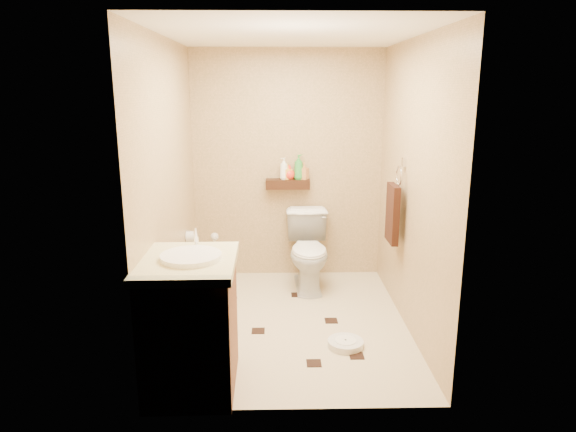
{
  "coord_description": "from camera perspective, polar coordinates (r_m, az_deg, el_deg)",
  "views": [
    {
      "loc": [
        -0.12,
        -4.14,
        2.01
      ],
      "look_at": [
        -0.02,
        0.25,
        0.9
      ],
      "focal_mm": 32.0,
      "sensor_mm": 36.0,
      "label": 1
    }
  ],
  "objects": [
    {
      "name": "ceiling",
      "position": [
        4.16,
        0.34,
        19.53
      ],
      "size": [
        2.0,
        2.5,
        0.02
      ],
      "primitive_type": "cube",
      "color": "white",
      "rests_on": "wall_back"
    },
    {
      "name": "bottle_c",
      "position": [
        5.38,
        0.16,
        4.88
      ],
      "size": [
        0.16,
        0.16,
        0.15
      ],
      "primitive_type": "imported",
      "rotation": [
        0.0,
        0.0,
        3.69
      ],
      "color": "red",
      "rests_on": "wall_shelf"
    },
    {
      "name": "bottle_b",
      "position": [
        5.38,
        -0.03,
        4.97
      ],
      "size": [
        0.1,
        0.1,
        0.17
      ],
      "primitive_type": "imported",
      "rotation": [
        0.0,
        0.0,
        3.51
      ],
      "color": "gold",
      "rests_on": "wall_shelf"
    },
    {
      "name": "toilet",
      "position": [
        5.24,
        2.34,
        -3.93
      ],
      "size": [
        0.45,
        0.77,
        0.77
      ],
      "primitive_type": "imported",
      "rotation": [
        0.0,
        0.0,
        0.02
      ],
      "color": "white",
      "rests_on": "ground"
    },
    {
      "name": "towel_ring",
      "position": [
        4.63,
        11.6,
        0.56
      ],
      "size": [
        0.12,
        0.3,
        0.76
      ],
      "color": "silver",
      "rests_on": "wall_right"
    },
    {
      "name": "bottle_d",
      "position": [
        5.37,
        1.19,
        5.47
      ],
      "size": [
        0.14,
        0.14,
        0.26
      ],
      "primitive_type": "imported",
      "rotation": [
        0.0,
        0.0,
        2.16
      ],
      "color": "green",
      "rests_on": "wall_shelf"
    },
    {
      "name": "wall_back",
      "position": [
        5.45,
        -0.05,
        5.59
      ],
      "size": [
        2.0,
        0.04,
        2.4
      ],
      "primitive_type": "cube",
      "color": "tan",
      "rests_on": "ground"
    },
    {
      "name": "wall_right",
      "position": [
        4.36,
        13.59,
        3.05
      ],
      "size": [
        0.04,
        2.5,
        2.4
      ],
      "primitive_type": "cube",
      "color": "tan",
      "rests_on": "ground"
    },
    {
      "name": "ground",
      "position": [
        4.6,
        0.3,
        -11.76
      ],
      "size": [
        2.5,
        2.5,
        0.0
      ],
      "primitive_type": "plane",
      "color": "beige",
      "rests_on": "ground"
    },
    {
      "name": "wall_front",
      "position": [
        3.0,
        0.98,
        -1.48
      ],
      "size": [
        2.0,
        0.04,
        2.4
      ],
      "primitive_type": "cube",
      "color": "tan",
      "rests_on": "ground"
    },
    {
      "name": "bathroom_scale",
      "position": [
        4.23,
        6.41,
        -13.89
      ],
      "size": [
        0.3,
        0.3,
        0.06
      ],
      "rotation": [
        0.0,
        0.0,
        0.06
      ],
      "color": "silver",
      "rests_on": "ground"
    },
    {
      "name": "toilet_brush",
      "position": [
        5.56,
        -8.07,
        -5.2
      ],
      "size": [
        0.12,
        0.12,
        0.52
      ],
      "color": "#1B6F61",
      "rests_on": "ground"
    },
    {
      "name": "toilet_paper",
      "position": [
        5.06,
        -10.62,
        -2.29
      ],
      "size": [
        0.12,
        0.11,
        0.12
      ],
      "color": "silver",
      "rests_on": "wall_left"
    },
    {
      "name": "floor_accents",
      "position": [
        4.56,
        0.82,
        -11.98
      ],
      "size": [
        1.17,
        1.42,
        0.01
      ],
      "color": "black",
      "rests_on": "ground"
    },
    {
      "name": "bottle_a",
      "position": [
        5.37,
        -0.46,
        5.3
      ],
      "size": [
        0.12,
        0.12,
        0.23
      ],
      "primitive_type": "imported",
      "rotation": [
        0.0,
        0.0,
        5.38
      ],
      "color": "white",
      "rests_on": "wall_shelf"
    },
    {
      "name": "wall_left",
      "position": [
        4.31,
        -13.12,
        2.94
      ],
      "size": [
        0.04,
        2.5,
        2.4
      ],
      "primitive_type": "cube",
      "color": "tan",
      "rests_on": "ground"
    },
    {
      "name": "vanity",
      "position": [
        3.59,
        -10.74,
        -11.46
      ],
      "size": [
        0.63,
        0.76,
        1.06
      ],
      "rotation": [
        0.0,
        0.0,
        0.01
      ],
      "color": "brown",
      "rests_on": "ground"
    },
    {
      "name": "bottle_e",
      "position": [
        5.38,
        1.79,
        5.03
      ],
      "size": [
        0.11,
        0.11,
        0.18
      ],
      "primitive_type": "imported",
      "rotation": [
        0.0,
        0.0,
        4.24
      ],
      "color": "#C47C41",
      "rests_on": "wall_shelf"
    },
    {
      "name": "wall_shelf",
      "position": [
        5.4,
        -0.03,
        3.58
      ],
      "size": [
        0.46,
        0.14,
        0.1
      ],
      "primitive_type": "cube",
      "color": "#35170E",
      "rests_on": "wall_back"
    }
  ]
}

